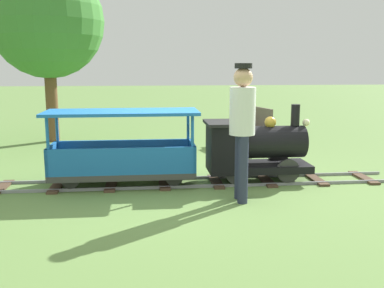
{
  "coord_description": "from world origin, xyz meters",
  "views": [
    {
      "loc": [
        5.73,
        -0.57,
        1.59
      ],
      "look_at": [
        0.0,
        0.02,
        0.55
      ],
      "focal_mm": 40.64,
      "sensor_mm": 36.0,
      "label": 1
    }
  ],
  "objects_px": {
    "park_bench": "(248,127)",
    "oak_tree_near": "(47,22)",
    "locomotive": "(253,147)",
    "conductor_person": "(242,121)",
    "passenger_car": "(123,154)"
  },
  "relations": [
    {
      "from": "park_bench",
      "to": "oak_tree_near",
      "type": "distance_m",
      "value": 4.62
    },
    {
      "from": "locomotive",
      "to": "conductor_person",
      "type": "distance_m",
      "value": 1.01
    },
    {
      "from": "passenger_car",
      "to": "conductor_person",
      "type": "bearing_deg",
      "value": 60.01
    },
    {
      "from": "locomotive",
      "to": "park_bench",
      "type": "height_order",
      "value": "locomotive"
    },
    {
      "from": "passenger_car",
      "to": "park_bench",
      "type": "xyz_separation_m",
      "value": [
        -2.43,
        2.27,
        -0.01
      ]
    },
    {
      "from": "oak_tree_near",
      "to": "passenger_car",
      "type": "bearing_deg",
      "value": 24.35
    },
    {
      "from": "locomotive",
      "to": "park_bench",
      "type": "distance_m",
      "value": 2.48
    },
    {
      "from": "locomotive",
      "to": "oak_tree_near",
      "type": "height_order",
      "value": "oak_tree_near"
    },
    {
      "from": "passenger_car",
      "to": "park_bench",
      "type": "height_order",
      "value": "passenger_car"
    },
    {
      "from": "oak_tree_near",
      "to": "park_bench",
      "type": "bearing_deg",
      "value": 72.29
    },
    {
      "from": "locomotive",
      "to": "park_bench",
      "type": "relative_size",
      "value": 1.06
    },
    {
      "from": "passenger_car",
      "to": "oak_tree_near",
      "type": "xyz_separation_m",
      "value": [
        -3.68,
        -1.67,
        2.04
      ]
    },
    {
      "from": "park_bench",
      "to": "oak_tree_near",
      "type": "bearing_deg",
      "value": -107.71
    },
    {
      "from": "passenger_car",
      "to": "oak_tree_near",
      "type": "distance_m",
      "value": 4.53
    },
    {
      "from": "locomotive",
      "to": "passenger_car",
      "type": "xyz_separation_m",
      "value": [
        0.0,
        -1.77,
        -0.06
      ]
    }
  ]
}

